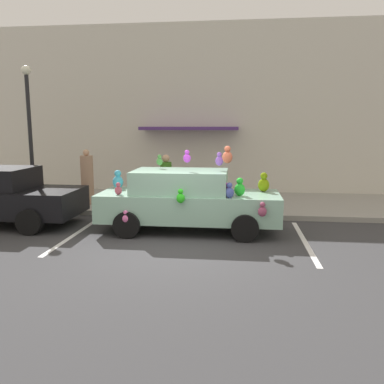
# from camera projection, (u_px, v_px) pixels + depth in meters

# --- Properties ---
(ground_plane) EXTENTS (60.00, 60.00, 0.00)m
(ground_plane) POSITION_uv_depth(u_px,v_px,m) (176.00, 250.00, 8.50)
(ground_plane) COLOR #38383A
(sidewalk) EXTENTS (24.00, 4.00, 0.15)m
(sidewalk) POSITION_uv_depth(u_px,v_px,m) (199.00, 203.00, 13.38)
(sidewalk) COLOR gray
(sidewalk) RESTS_ON ground
(storefront_building) EXTENTS (24.00, 1.25, 6.40)m
(storefront_building) POSITION_uv_depth(u_px,v_px,m) (205.00, 111.00, 14.97)
(storefront_building) COLOR beige
(storefront_building) RESTS_ON ground
(parking_stripe_front) EXTENTS (0.12, 3.60, 0.01)m
(parking_stripe_front) POSITION_uv_depth(u_px,v_px,m) (305.00, 241.00, 9.15)
(parking_stripe_front) COLOR silver
(parking_stripe_front) RESTS_ON ground
(parking_stripe_rear) EXTENTS (0.12, 3.60, 0.01)m
(parking_stripe_rear) POSITION_uv_depth(u_px,v_px,m) (76.00, 234.00, 9.78)
(parking_stripe_rear) COLOR silver
(parking_stripe_rear) RESTS_ON ground
(plush_covered_car) EXTENTS (4.48, 1.91, 2.18)m
(plush_covered_car) POSITION_uv_depth(u_px,v_px,m) (187.00, 200.00, 9.95)
(plush_covered_car) COLOR #86B39B
(plush_covered_car) RESTS_ON ground
(teddy_bear_on_sidewalk) EXTENTS (0.30, 0.25, 0.57)m
(teddy_bear_on_sidewalk) POSITION_uv_depth(u_px,v_px,m) (151.00, 198.00, 12.39)
(teddy_bear_on_sidewalk) COLOR #9E723D
(teddy_bear_on_sidewalk) RESTS_ON sidewalk
(street_lamp_post) EXTENTS (0.28, 0.28, 4.27)m
(street_lamp_post) POSITION_uv_depth(u_px,v_px,m) (29.00, 123.00, 12.06)
(street_lamp_post) COLOR black
(street_lamp_post) RESTS_ON sidewalk
(pedestrian_near_shopfront) EXTENTS (0.40, 0.40, 1.75)m
(pedestrian_near_shopfront) POSITION_uv_depth(u_px,v_px,m) (87.00, 179.00, 12.68)
(pedestrian_near_shopfront) COLOR tan
(pedestrian_near_shopfront) RESTS_ON sidewalk
(pedestrian_walking_past) EXTENTS (0.34, 0.34, 1.64)m
(pedestrian_walking_past) POSITION_uv_depth(u_px,v_px,m) (166.00, 183.00, 12.04)
(pedestrian_walking_past) COLOR #386F1D
(pedestrian_walking_past) RESTS_ON sidewalk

